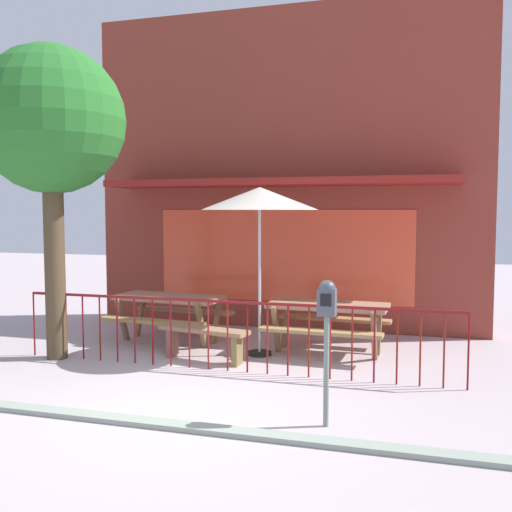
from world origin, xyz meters
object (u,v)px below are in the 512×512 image
(patio_bench, at_px, (204,336))
(picnic_table_left, at_px, (169,305))
(parking_meter_near, at_px, (327,314))
(picnic_table_right, at_px, (328,314))
(street_tree, at_px, (51,123))
(patio_umbrella, at_px, (260,200))

(patio_bench, bearing_deg, picnic_table_left, 135.40)
(parking_meter_near, bearing_deg, patio_bench, 135.54)
(picnic_table_left, distance_m, picnic_table_right, 2.67)
(picnic_table_right, bearing_deg, picnic_table_left, 178.65)
(picnic_table_right, xyz_separation_m, street_tree, (-3.80, -1.43, 2.82))
(picnic_table_left, bearing_deg, street_tree, -127.16)
(picnic_table_right, xyz_separation_m, patio_umbrella, (-0.97, -0.39, 1.73))
(patio_umbrella, bearing_deg, picnic_table_left, 165.14)
(picnic_table_right, relative_size, street_tree, 0.41)
(patio_bench, bearing_deg, street_tree, -166.78)
(picnic_table_right, bearing_deg, parking_meter_near, -80.85)
(patio_bench, bearing_deg, patio_umbrella, 37.81)
(patio_umbrella, xyz_separation_m, street_tree, (-2.82, -1.04, 1.09))
(picnic_table_left, relative_size, patio_umbrella, 0.76)
(picnic_table_left, bearing_deg, patio_umbrella, -14.86)
(patio_umbrella, bearing_deg, street_tree, -159.81)
(picnic_table_right, xyz_separation_m, patio_bench, (-1.67, -0.93, -0.26))
(street_tree, bearing_deg, parking_meter_near, -20.64)
(patio_umbrella, xyz_separation_m, patio_bench, (-0.69, -0.54, -1.99))
(picnic_table_right, height_order, patio_bench, picnic_table_right)
(patio_umbrella, relative_size, parking_meter_near, 1.70)
(patio_bench, relative_size, parking_meter_near, 0.96)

